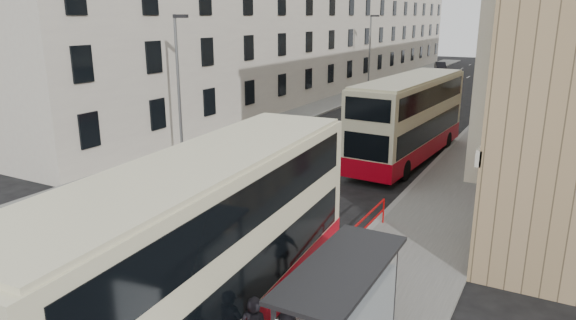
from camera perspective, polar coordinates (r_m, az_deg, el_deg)
The scene contains 18 objects.
ground at distance 17.28m, azimuth -20.95°, elevation -13.27°, with size 200.00×200.00×0.00m, color black.
pavement_right at distance 40.46m, azimuth 22.33°, elevation 3.15°, with size 4.00×120.00×0.15m, color #61615D.
pavement_left at distance 44.73m, azimuth 2.23°, elevation 5.44°, with size 3.00×120.00×0.15m, color #61615D.
kerb_right at distance 40.71m, azimuth 19.55°, elevation 3.50°, with size 0.25×120.00×0.15m, color gray.
kerb_left at distance 44.10m, azimuth 3.99°, elevation 5.26°, with size 0.25×120.00×0.15m, color gray.
road_markings at distance 56.34m, azimuth 16.08°, elevation 6.91°, with size 10.00×110.00×0.01m, color silver, non-canonical shape.
terrace_left at distance 60.57m, azimuth 3.84°, elevation 14.25°, with size 9.18×79.00×13.25m.
bus_shelter at distance 11.44m, azimuth 5.87°, elevation -15.66°, with size 1.65×4.25×2.70m.
guard_railing at distance 17.79m, azimuth 7.26°, elevation -8.34°, with size 0.06×6.56×1.01m.
street_lamp_near at distance 28.44m, azimuth -12.02°, elevation 8.46°, with size 0.93×0.18×8.00m.
street_lamp_far at distance 54.74m, azimuth 9.11°, elevation 11.96°, with size 0.93×0.18×8.00m.
double_decker_front at distance 12.93m, azimuth -9.25°, elevation -10.14°, with size 3.64×12.40×4.88m.
double_decker_rear at distance 30.07m, azimuth 13.31°, elevation 4.50°, with size 3.51×12.12×4.77m.
pedestrian_far at distance 15.49m, azimuth 6.26°, elevation -11.36°, with size 1.05×0.44×1.80m, color black.
white_van at distance 49.93m, azimuth 8.15°, elevation 7.13°, with size 2.41×5.22×1.45m, color silver.
car_silver at distance 69.82m, azimuth 16.18°, elevation 9.15°, with size 1.85×4.59×1.56m, color #95979C.
car_dark at distance 81.88m, azimuth 16.57°, elevation 9.93°, with size 1.42×4.08×1.34m, color black.
car_red at distance 72.04m, azimuth 22.16°, elevation 8.69°, with size 1.80×4.43×1.29m, color maroon.
Camera 1 is at (11.99, -9.46, 8.09)m, focal length 32.00 mm.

